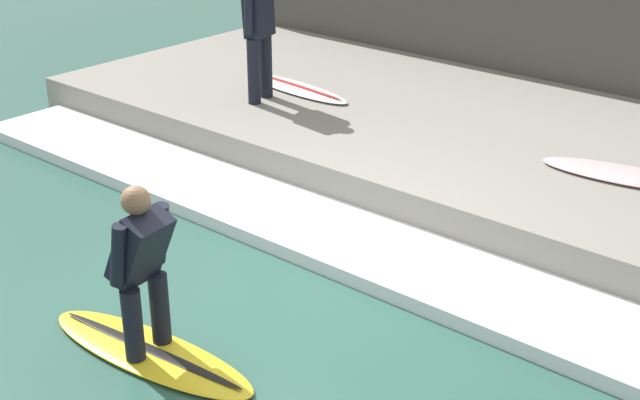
# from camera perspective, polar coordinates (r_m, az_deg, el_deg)

# --- Properties ---
(ground_plane) EXTENTS (28.00, 28.00, 0.00)m
(ground_plane) POSITION_cam_1_polar(r_m,az_deg,el_deg) (8.00, -2.40, -5.73)
(ground_plane) COLOR #2D564C
(concrete_ledge) EXTENTS (4.40, 11.85, 0.47)m
(concrete_ledge) POSITION_cam_1_polar(r_m,az_deg,el_deg) (10.72, 11.42, 3.20)
(concrete_ledge) COLOR gray
(concrete_ledge) RESTS_ON ground_plane
(back_wall) EXTENTS (0.50, 12.44, 1.93)m
(back_wall) POSITION_cam_1_polar(r_m,az_deg,el_deg) (12.62, 17.31, 9.27)
(back_wall) COLOR #474442
(back_wall) RESTS_ON ground_plane
(wave_foam_crest) EXTENTS (1.16, 11.25, 0.14)m
(wave_foam_crest) POSITION_cam_1_polar(r_m,az_deg,el_deg) (8.64, 2.11, -2.79)
(wave_foam_crest) COLOR silver
(wave_foam_crest) RESTS_ON ground_plane
(surfboard_riding) EXTENTS (0.76, 2.09, 0.07)m
(surfboard_riding) POSITION_cam_1_polar(r_m,az_deg,el_deg) (7.22, -10.83, -9.54)
(surfboard_riding) COLOR yellow
(surfboard_riding) RESTS_ON ground_plane
(surfer_riding) EXTENTS (0.54, 0.48, 1.39)m
(surfer_riding) POSITION_cam_1_polar(r_m,az_deg,el_deg) (6.81, -11.35, -3.94)
(surfer_riding) COLOR black
(surfer_riding) RESTS_ON surfboard_riding
(surfer_waiting_near) EXTENTS (0.56, 0.35, 1.66)m
(surfer_waiting_near) POSITION_cam_1_polar(r_m,az_deg,el_deg) (11.30, -3.94, 10.92)
(surfer_waiting_near) COLOR black
(surfer_waiting_near) RESTS_ON concrete_ledge
(surfboard_waiting_near) EXTENTS (0.65, 1.94, 0.07)m
(surfboard_waiting_near) POSITION_cam_1_polar(r_m,az_deg,el_deg) (11.94, -1.56, 7.21)
(surfboard_waiting_near) COLOR white
(surfboard_waiting_near) RESTS_ON concrete_ledge
(surfboard_spare) EXTENTS (0.80, 1.78, 0.06)m
(surfboard_spare) POSITION_cam_1_polar(r_m,az_deg,el_deg) (9.61, 18.95, 1.53)
(surfboard_spare) COLOR beige
(surfboard_spare) RESTS_ON concrete_ledge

